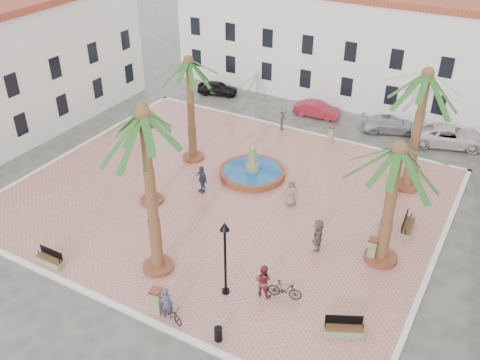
{
  "coord_description": "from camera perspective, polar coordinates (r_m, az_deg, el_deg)",
  "views": [
    {
      "loc": [
        14.91,
        -24.48,
        18.88
      ],
      "look_at": [
        1.0,
        0.0,
        1.6
      ],
      "focal_mm": 40.0,
      "sensor_mm": 36.0,
      "label": 1
    }
  ],
  "objects": [
    {
      "name": "bench_e",
      "position": [
        32.37,
        17.41,
        -4.88
      ],
      "size": [
        0.73,
        1.96,
        1.01
      ],
      "rotation": [
        0.0,
        0.0,
        1.65
      ],
      "color": "#7E855A",
      "rests_on": "plaza"
    },
    {
      "name": "cyclist_a",
      "position": [
        25.65,
        -7.84,
        -12.85
      ],
      "size": [
        0.74,
        0.58,
        1.81
      ],
      "primitive_type": "imported",
      "rotation": [
        0.0,
        0.0,
        3.38
      ],
      "color": "#3A3E52",
      "rests_on": "plaza"
    },
    {
      "name": "kerb_n",
      "position": [
        42.83,
        6.15,
        5.31
      ],
      "size": [
        26.3,
        0.3,
        0.16
      ],
      "primitive_type": "cube",
      "color": "silver",
      "rests_on": "ground"
    },
    {
      "name": "kerb_w",
      "position": [
        41.61,
        -17.03,
        3.2
      ],
      "size": [
        0.3,
        22.3,
        0.16
      ],
      "primitive_type": "cube",
      "color": "silver",
      "rests_on": "ground"
    },
    {
      "name": "bench_s",
      "position": [
        30.43,
        -19.61,
        -8.06
      ],
      "size": [
        1.66,
        0.52,
        0.88
      ],
      "rotation": [
        0.0,
        0.0,
        0.01
      ],
      "color": "#7E855A",
      "rests_on": "plaza"
    },
    {
      "name": "bollard_e",
      "position": [
        29.5,
        13.94,
        -7.17
      ],
      "size": [
        0.54,
        0.54,
        1.41
      ],
      "rotation": [
        0.0,
        0.0,
        0.07
      ],
      "color": "#7E855A",
      "rests_on": "plaza"
    },
    {
      "name": "lamppost_e",
      "position": [
        34.46,
        16.78,
        2.21
      ],
      "size": [
        0.42,
        0.42,
        3.86
      ],
      "color": "black",
      "rests_on": "plaza"
    },
    {
      "name": "litter_bin",
      "position": [
        24.87,
        -2.33,
        -16.09
      ],
      "size": [
        0.38,
        0.38,
        0.73
      ],
      "primitive_type": "cylinder",
      "color": "black",
      "rests_on": "plaza"
    },
    {
      "name": "pedestrian_fountain_a",
      "position": [
        33.0,
        5.49,
        -1.27
      ],
      "size": [
        1.06,
        0.89,
        1.86
      ],
      "primitive_type": "imported",
      "rotation": [
        0.0,
        0.0,
        0.38
      ],
      "color": "#7E6E53",
      "rests_on": "plaza"
    },
    {
      "name": "building_west",
      "position": [
        44.06,
        -23.66,
        10.57
      ],
      "size": [
        6.4,
        24.4,
        10.0
      ],
      "rotation": [
        0.0,
        0.0,
        1.57
      ],
      "color": "white",
      "rests_on": "ground"
    },
    {
      "name": "lamppost_s",
      "position": [
        25.34,
        -1.61,
        -7.09
      ],
      "size": [
        0.47,
        0.47,
        4.31
      ],
      "color": "black",
      "rests_on": "plaza"
    },
    {
      "name": "pedestrian_fountain_b",
      "position": [
        34.2,
        -4.1,
        0.12
      ],
      "size": [
        1.2,
        0.86,
        1.9
      ],
      "primitive_type": "imported",
      "rotation": [
        0.0,
        0.0,
        -0.4
      ],
      "color": "#2B364C",
      "rests_on": "plaza"
    },
    {
      "name": "car_black",
      "position": [
        49.31,
        -2.4,
        9.77
      ],
      "size": [
        3.87,
        2.37,
        1.23
      ],
      "primitive_type": "imported",
      "rotation": [
        0.0,
        0.0,
        1.84
      ],
      "color": "black",
      "rests_on": "ground"
    },
    {
      "name": "bench_ne",
      "position": [
        37.67,
        18.07,
        0.43
      ],
      "size": [
        1.07,
        1.69,
        0.86
      ],
      "rotation": [
        0.0,
        0.0,
        1.95
      ],
      "color": "#7E855A",
      "rests_on": "plaza"
    },
    {
      "name": "bicycle_a",
      "position": [
        25.9,
        -7.43,
        -13.74
      ],
      "size": [
        1.78,
        1.03,
        0.88
      ],
      "primitive_type": "imported",
      "rotation": [
        0.0,
        0.0,
        1.29
      ],
      "color": "black",
      "rests_on": "plaza"
    },
    {
      "name": "bicycle_b",
      "position": [
        26.71,
        4.78,
        -11.56
      ],
      "size": [
        1.81,
        0.85,
        1.05
      ],
      "primitive_type": "imported",
      "rotation": [
        0.0,
        0.0,
        1.78
      ],
      "color": "black",
      "rests_on": "plaza"
    },
    {
      "name": "bench_se",
      "position": [
        25.58,
        10.98,
        -15.42
      ],
      "size": [
        1.87,
        1.3,
        0.96
      ],
      "rotation": [
        0.0,
        0.0,
        0.46
      ],
      "color": "#7E855A",
      "rests_on": "plaza"
    },
    {
      "name": "fountain",
      "position": [
        36.16,
        1.33,
        0.91
      ],
      "size": [
        4.47,
        4.47,
        2.31
      ],
      "color": "brown",
      "rests_on": "plaza"
    },
    {
      "name": "pedestrian_north",
      "position": [
        42.28,
        4.61,
        6.53
      ],
      "size": [
        0.76,
        1.24,
        1.85
      ],
      "primitive_type": "imported",
      "rotation": [
        0.0,
        0.0,
        1.64
      ],
      "color": "#4A4B50",
      "rests_on": "plaza"
    },
    {
      "name": "palm_e",
      "position": [
        26.84,
        16.38,
        1.55
      ],
      "size": [
        5.77,
        5.77,
        7.18
      ],
      "color": "brown",
      "rests_on": "plaza"
    },
    {
      "name": "palm_ne",
      "position": [
        33.79,
        19.14,
        9.22
      ],
      "size": [
        5.71,
        5.71,
        8.19
      ],
      "color": "brown",
      "rests_on": "plaza"
    },
    {
      "name": "building_north",
      "position": [
        48.98,
        10.94,
        14.24
      ],
      "size": [
        30.4,
        7.4,
        9.5
      ],
      "color": "white",
      "rests_on": "ground"
    },
    {
      "name": "bollard_se",
      "position": [
        26.05,
        -8.9,
        -12.62
      ],
      "size": [
        0.61,
        0.61,
        1.43
      ],
      "rotation": [
        0.0,
        0.0,
        0.22
      ],
      "color": "#7E855A",
      "rests_on": "plaza"
    },
    {
      "name": "bollard_n",
      "position": [
        41.02,
        9.71,
        4.9
      ],
      "size": [
        0.49,
        0.49,
        1.24
      ],
      "rotation": [
        0.0,
        0.0,
        0.11
      ],
      "color": "#7E855A",
      "rests_on": "plaza"
    },
    {
      "name": "plaza",
      "position": [
        34.28,
        -1.45,
        -1.74
      ],
      "size": [
        26.0,
        22.0,
        0.15
      ],
      "primitive_type": "cube",
      "color": "tan",
      "rests_on": "ground"
    },
    {
      "name": "car_silver",
      "position": [
        43.86,
        15.7,
        5.74
      ],
      "size": [
        4.78,
        3.43,
        1.29
      ],
      "primitive_type": "imported",
      "rotation": [
        0.0,
        0.0,
        1.98
      ],
      "color": "#A7A6AF",
      "rests_on": "ground"
    },
    {
      "name": "car_red",
      "position": [
        45.31,
        8.21,
        7.45
      ],
      "size": [
        3.93,
        1.68,
        1.26
      ],
      "primitive_type": "imported",
      "rotation": [
        0.0,
        0.0,
        1.66
      ],
      "color": "maroon",
      "rests_on": "ground"
    },
    {
      "name": "car_white",
      "position": [
        43.11,
        21.42,
        4.39
      ],
      "size": [
        6.01,
        4.08,
        1.53
      ],
      "primitive_type": "imported",
      "rotation": [
        0.0,
        0.0,
        1.88
      ],
      "color": "silver",
      "rests_on": "ground"
    },
    {
      "name": "palm_sw",
      "position": [
        31.37,
        -10.22,
        6.37
      ],
      "size": [
        4.77,
        4.77,
        6.75
      ],
      "color": "brown",
      "rests_on": "plaza"
    },
    {
      "name": "ground",
      "position": [
        34.32,
        -1.45,
        -1.85
      ],
      "size": [
        120.0,
        120.0,
        0.0
      ],
      "primitive_type": "plane",
      "color": "#56544F",
      "rests_on": "ground"
    },
    {
      "name": "pedestrian_east",
      "position": [
        29.6,
        8.32,
        -5.78
      ],
      "size": [
        1.1,
        1.84,
        1.89
      ],
      "primitive_type": "imported",
      "rotation": [
        0.0,
        0.0,
        -1.24
      ],
      "color": "#64584E",
      "rests_on": "plaza"
    },
    {
      "name": "kerb_s",
      "position": [
        27.52,
        -13.58,
        -12.68
      ],
      "size": [
        26.3,
        0.3,
        0.16
      ],
      "primitive_type": "cube",
      "color": "silver",
      "rests_on": "ground"
    },
    {
      "name": "cyclist_b",
      "position": [
        26.54,
        2.5,
        -10.66
      ],
      "size": [
        0.93,
        0.74,
        1.84
      ],
      "primitive_type": "imported",
      "rotation": [
        0.0,
        0.0,
        3.19
      ],
      "color": "maroon",
      "rests_on": "plaza"
    },
    {
      "name": "palm_s",
      "position": [
        24.52,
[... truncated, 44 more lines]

